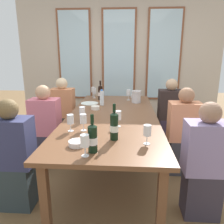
# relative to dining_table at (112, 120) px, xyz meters

# --- Properties ---
(ground_plane) EXTENTS (12.00, 12.00, 0.00)m
(ground_plane) POSITION_rel_dining_table_xyz_m (0.00, 0.00, -0.68)
(ground_plane) COLOR brown
(back_wall_with_windows) EXTENTS (4.32, 0.10, 2.90)m
(back_wall_with_windows) POSITION_rel_dining_table_xyz_m (0.00, 2.20, 0.77)
(back_wall_with_windows) COLOR beige
(back_wall_with_windows) RESTS_ON ground
(dining_table) EXTENTS (1.12, 2.59, 0.74)m
(dining_table) POSITION_rel_dining_table_xyz_m (0.00, 0.00, 0.00)
(dining_table) COLOR brown
(dining_table) RESTS_ON ground
(white_plate_0) EXTENTS (0.27, 0.27, 0.01)m
(white_plate_0) POSITION_rel_dining_table_xyz_m (-0.39, 0.64, 0.06)
(white_plate_0) COLOR white
(white_plate_0) RESTS_ON dining_table
(metal_pitcher) EXTENTS (0.16, 0.16, 0.19)m
(metal_pitcher) POSITION_rel_dining_table_xyz_m (0.33, 0.76, 0.16)
(metal_pitcher) COLOR silver
(metal_pitcher) RESTS_ON dining_table
(wine_bottle_0) EXTENTS (0.08, 0.08, 0.34)m
(wine_bottle_0) POSITION_rel_dining_table_xyz_m (0.07, -0.80, 0.19)
(wine_bottle_0) COLOR black
(wine_bottle_0) RESTS_ON dining_table
(wine_bottle_1) EXTENTS (0.08, 0.08, 0.31)m
(wine_bottle_1) POSITION_rel_dining_table_xyz_m (-0.08, -1.08, 0.18)
(wine_bottle_1) COLOR black
(wine_bottle_1) RESTS_ON dining_table
(wine_bottle_2) EXTENTS (0.08, 0.08, 0.32)m
(wine_bottle_2) POSITION_rel_dining_table_xyz_m (-0.26, 0.93, 0.18)
(wine_bottle_2) COLOR black
(wine_bottle_2) RESTS_ON dining_table
(tasting_bowl_0) EXTENTS (0.11, 0.11, 0.05)m
(tasting_bowl_0) POSITION_rel_dining_table_xyz_m (0.31, 1.17, 0.08)
(tasting_bowl_0) COLOR white
(tasting_bowl_0) RESTS_ON dining_table
(tasting_bowl_1) EXTENTS (0.15, 0.15, 0.04)m
(tasting_bowl_1) POSITION_rel_dining_table_xyz_m (-0.24, -0.96, 0.08)
(tasting_bowl_1) COLOR white
(tasting_bowl_1) RESTS_ON dining_table
(tasting_bowl_2) EXTENTS (0.12, 0.12, 0.05)m
(tasting_bowl_2) POSITION_rel_dining_table_xyz_m (-0.25, 0.28, 0.08)
(tasting_bowl_2) COLOR white
(tasting_bowl_2) RESTS_ON dining_table
(water_bottle) EXTENTS (0.06, 0.06, 0.24)m
(water_bottle) POSITION_rel_dining_table_xyz_m (-0.19, 0.55, 0.17)
(water_bottle) COLOR white
(water_bottle) RESTS_ON dining_table
(wine_glass_0) EXTENTS (0.07, 0.07, 0.17)m
(wine_glass_0) POSITION_rel_dining_table_xyz_m (-0.38, -0.61, 0.18)
(wine_glass_0) COLOR white
(wine_glass_0) RESTS_ON dining_table
(wine_glass_1) EXTENTS (0.07, 0.07, 0.17)m
(wine_glass_1) POSITION_rel_dining_table_xyz_m (-0.42, 1.22, 0.18)
(wine_glass_1) COLOR white
(wine_glass_1) RESTS_ON dining_table
(wine_glass_2) EXTENTS (0.07, 0.07, 0.17)m
(wine_glass_2) POSITION_rel_dining_table_xyz_m (-0.13, -1.15, 0.18)
(wine_glass_2) COLOR white
(wine_glass_2) RESTS_ON dining_table
(wine_glass_3) EXTENTS (0.07, 0.07, 0.17)m
(wine_glass_3) POSITION_rel_dining_table_xyz_m (-0.32, -0.28, 0.18)
(wine_glass_3) COLOR white
(wine_glass_3) RESTS_ON dining_table
(wine_glass_4) EXTENTS (0.07, 0.07, 0.17)m
(wine_glass_4) POSITION_rel_dining_table_xyz_m (0.36, -0.89, 0.18)
(wine_glass_4) COLOR white
(wine_glass_4) RESTS_ON dining_table
(wine_glass_5) EXTENTS (0.07, 0.07, 0.17)m
(wine_glass_5) POSITION_rel_dining_table_xyz_m (-0.25, -0.59, 0.18)
(wine_glass_5) COLOR white
(wine_glass_5) RESTS_ON dining_table
(wine_glass_6) EXTENTS (0.07, 0.07, 0.17)m
(wine_glass_6) POSITION_rel_dining_table_xyz_m (-0.38, 1.08, 0.18)
(wine_glass_6) COLOR white
(wine_glass_6) RESTS_ON dining_table
(wine_glass_7) EXTENTS (0.07, 0.07, 0.17)m
(wine_glass_7) POSITION_rel_dining_table_xyz_m (0.09, -0.44, 0.18)
(wine_glass_7) COLOR white
(wine_glass_7) RESTS_ON dining_table
(wine_glass_8) EXTENTS (0.07, 0.07, 0.17)m
(wine_glass_8) POSITION_rel_dining_table_xyz_m (0.21, 0.95, 0.18)
(wine_glass_8) COLOR white
(wine_glass_8) RESTS_ON dining_table
(seated_person_0) EXTENTS (0.38, 0.24, 1.11)m
(seated_person_0) POSITION_rel_dining_table_xyz_m (-0.89, -0.82, -0.15)
(seated_person_0) COLOR #2C383D
(seated_person_0) RESTS_ON ground
(seated_person_1) EXTENTS (0.38, 0.24, 1.11)m
(seated_person_1) POSITION_rel_dining_table_xyz_m (0.89, -0.83, -0.15)
(seated_person_1) COLOR #342E3B
(seated_person_1) RESTS_ON ground
(seated_person_2) EXTENTS (0.38, 0.24, 1.11)m
(seated_person_2) POSITION_rel_dining_table_xyz_m (-0.89, 0.04, -0.15)
(seated_person_2) COLOR #383344
(seated_person_2) RESTS_ON ground
(seated_person_3) EXTENTS (0.38, 0.24, 1.11)m
(seated_person_3) POSITION_rel_dining_table_xyz_m (0.89, -0.04, -0.15)
(seated_person_3) COLOR #36373C
(seated_person_3) RESTS_ON ground
(seated_person_4) EXTENTS (0.38, 0.24, 1.11)m
(seated_person_4) POSITION_rel_dining_table_xyz_m (-0.89, 0.89, -0.15)
(seated_person_4) COLOR #32332C
(seated_person_4) RESTS_ON ground
(seated_person_5) EXTENTS (0.38, 0.24, 1.11)m
(seated_person_5) POSITION_rel_dining_table_xyz_m (0.89, 0.87, -0.15)
(seated_person_5) COLOR #372D43
(seated_person_5) RESTS_ON ground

